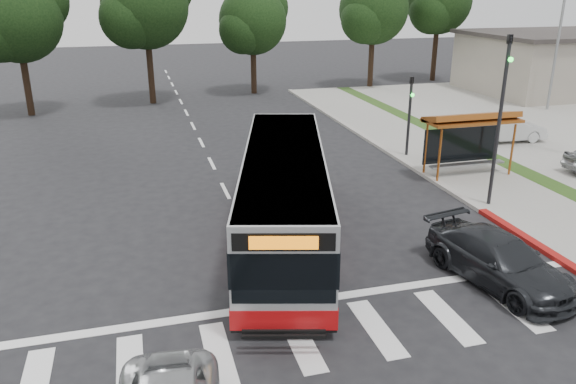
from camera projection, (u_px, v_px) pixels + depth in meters
name	position (u px, v px, depth m)	size (l,w,h in m)	color
ground	(256.00, 252.00, 18.13)	(140.00, 140.00, 0.00)	black
sidewalk_east	(436.00, 156.00, 28.10)	(4.00, 40.00, 0.12)	gray
curb_east	(400.00, 159.00, 27.59)	(0.30, 40.00, 0.15)	#9E9991
curb_east_red	(535.00, 244.00, 18.55)	(0.32, 6.00, 0.15)	maroon
commercial_building	(563.00, 64.00, 44.77)	(14.00, 10.00, 4.40)	#A39A88
building_roof_cap	(568.00, 34.00, 43.96)	(14.60, 10.60, 0.30)	#383330
crosswalk_ladder	(300.00, 341.00, 13.61)	(18.00, 2.60, 0.01)	silver
bus_shelter	(470.00, 125.00, 24.64)	(4.20, 1.60, 2.86)	#924A18
traffic_signal_ne_tall	(501.00, 108.00, 20.54)	(0.18, 0.37, 6.50)	black
traffic_signal_ne_short	(410.00, 108.00, 27.36)	(0.18, 0.37, 4.00)	black
lot_light_mid	(561.00, 21.00, 36.56)	(1.90, 0.35, 9.01)	gray
tree_ne_a	(374.00, 8.00, 45.32)	(6.16, 5.74, 9.30)	black
tree_ne_b	(440.00, 0.00, 48.70)	(6.16, 5.74, 10.02)	black
tree_north_a	(146.00, 4.00, 38.83)	(6.60, 6.15, 10.17)	black
tree_north_b	(253.00, 19.00, 43.07)	(5.72, 5.33, 8.43)	black
tree_north_c	(18.00, 16.00, 35.23)	(6.16, 5.74, 9.30)	black
transit_bus	(284.00, 197.00, 18.56)	(2.55, 11.79, 3.04)	#ADB0B2
pedestrian	(324.00, 271.00, 14.95)	(0.69, 0.45, 1.88)	white
dark_sedan	(499.00, 260.00, 16.09)	(1.97, 4.84, 1.40)	#212427
parked_car_1	(508.00, 129.00, 30.46)	(1.42, 4.06, 1.34)	silver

